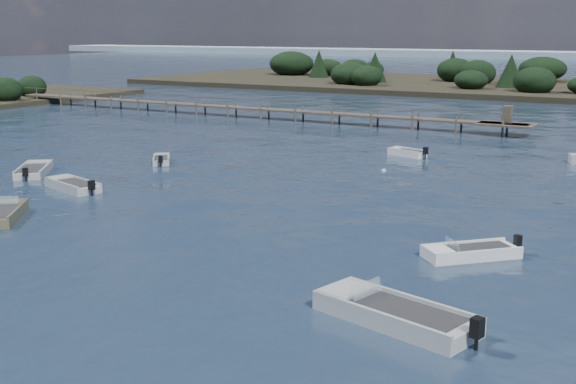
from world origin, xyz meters
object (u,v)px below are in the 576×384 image
Objects in this scene: tender_far_white at (407,154)px; tender_far_grey at (161,161)px; dinghy_mid_white_a at (394,317)px; dinghy_mid_white_b at (471,254)px; jetty at (265,109)px; dinghy_extra_b at (2,216)px; dinghy_mid_grey at (73,187)px; dinghy_extra_a at (34,171)px.

tender_far_white reaches higher than tender_far_grey.
dinghy_mid_white_b is at bearing 88.20° from dinghy_mid_white_a.
tender_far_white is 0.05× the size of jetty.
tender_far_white is at bearing 67.90° from dinghy_extra_b.
dinghy_extra_b is at bearing -112.10° from tender_far_white.
jetty reaches higher than tender_far_grey.
tender_far_grey is at bearing 156.93° from dinghy_mid_white_b.
dinghy_extra_b is at bearing -79.17° from tender_far_grey.
dinghy_mid_white_a reaches higher than dinghy_mid_white_b.
dinghy_mid_grey is (-24.32, 9.39, -0.02)m from dinghy_mid_white_a.
dinghy_mid_white_b is 0.65× the size of dinghy_mid_white_a.
tender_far_white is at bearing 109.72° from dinghy_mid_white_a.
dinghy_extra_a is 6.31m from dinghy_mid_grey.
dinghy_mid_white_a is 1.30× the size of dinghy_mid_grey.
tender_far_grey is 0.68× the size of dinghy_extra_b.
dinghy_mid_white_a is 1.39× the size of dinghy_extra_b.
tender_far_white is at bearing -34.28° from jetty.
dinghy_mid_white_a is 22.40m from dinghy_extra_b.
tender_far_grey is 0.05× the size of jetty.
dinghy_mid_white_b is 1.34× the size of tender_far_grey.
dinghy_mid_grey is at bearing -122.42° from tender_far_white.
tender_far_white reaches higher than dinghy_mid_white_b.
dinghy_mid_grey is (-24.57, 1.29, 0.01)m from dinghy_mid_white_b.
dinghy_extra_a is 0.07× the size of jetty.
tender_far_white is 26.94m from dinghy_extra_a.
dinghy_extra_b is at bearing -73.11° from dinghy_mid_grey.
jetty reaches higher than dinghy_mid_white_b.
jetty is (-21.81, 14.87, 0.83)m from tender_far_white.
dinghy_extra_a is 8.80m from tender_far_grey.
dinghy_mid_white_a is at bearing -6.62° from dinghy_extra_b.
dinghy_mid_white_a is at bearing -70.28° from tender_far_white.
dinghy_extra_b is at bearing -76.23° from jetty.
tender_far_grey is at bearing -141.66° from tender_far_white.
dinghy_extra_a is at bearing -123.11° from tender_far_grey.
dinghy_mid_white_a reaches higher than dinghy_mid_grey.
dinghy_extra_a is 32.38m from dinghy_mid_white_a.
jetty is (-8.42, 35.96, 0.83)m from dinghy_mid_grey.
dinghy_mid_white_a is 31.74m from tender_far_grey.
jetty reaches higher than dinghy_extra_b.
jetty is at bearing 94.29° from dinghy_extra_a.
jetty is at bearing 105.57° from tender_far_grey.
dinghy_mid_grey is 7.12m from dinghy_extra_b.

